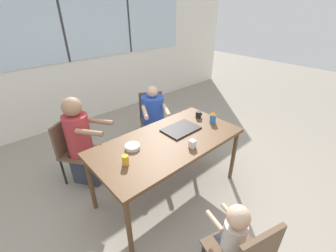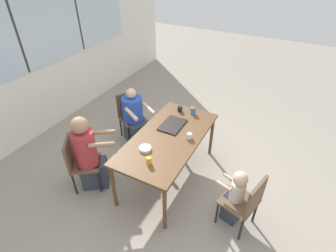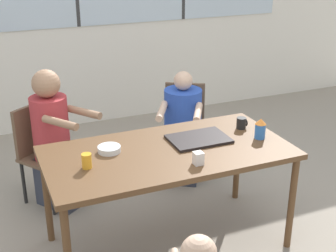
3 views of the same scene
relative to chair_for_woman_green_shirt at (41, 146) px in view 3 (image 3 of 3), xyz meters
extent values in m
plane|color=gray|center=(0.73, -1.03, -0.50)|extent=(16.00, 16.00, 0.00)
cube|color=white|center=(0.73, 1.63, 0.90)|extent=(8.40, 0.06, 2.80)
cube|color=brown|center=(0.73, -1.03, 0.26)|extent=(1.71, 0.86, 0.04)
cylinder|color=brown|center=(1.54, -1.41, -0.13)|extent=(0.05, 0.05, 0.73)
cylinder|color=brown|center=(-0.07, -0.65, -0.13)|extent=(0.05, 0.05, 0.73)
cylinder|color=brown|center=(1.54, -0.65, -0.13)|extent=(0.05, 0.05, 0.73)
cube|color=brown|center=(0.05, -0.08, -0.09)|extent=(0.56, 0.56, 0.03)
cube|color=brown|center=(-0.05, 0.07, 0.14)|extent=(0.33, 0.25, 0.42)
cylinder|color=black|center=(0.29, -0.12, -0.30)|extent=(0.03, 0.03, 0.40)
cylinder|color=black|center=(0.01, -0.31, -0.30)|extent=(0.03, 0.03, 0.40)
cylinder|color=black|center=(0.09, 0.16, -0.30)|extent=(0.03, 0.03, 0.40)
cylinder|color=black|center=(-0.18, -0.03, -0.30)|extent=(0.03, 0.03, 0.40)
cube|color=brown|center=(1.31, -0.02, -0.09)|extent=(0.55, 0.55, 0.03)
cube|color=brown|center=(1.40, 0.14, 0.14)|extent=(0.35, 0.22, 0.42)
cylinder|color=black|center=(1.38, -0.25, -0.30)|extent=(0.03, 0.03, 0.40)
cylinder|color=black|center=(1.08, -0.08, -0.30)|extent=(0.03, 0.03, 0.40)
cylinder|color=black|center=(1.55, 0.05, -0.30)|extent=(0.03, 0.03, 0.40)
cylinder|color=black|center=(1.25, 0.22, -0.30)|extent=(0.03, 0.03, 0.40)
cube|color=#333847|center=(0.11, -0.16, -0.29)|extent=(0.43, 0.45, 0.42)
cylinder|color=#B23338|center=(0.08, -0.11, 0.19)|extent=(0.30, 0.30, 0.53)
sphere|color=#A37A5B|center=(0.08, -0.11, 0.57)|extent=(0.23, 0.23, 0.23)
cylinder|color=#A37A5B|center=(0.33, -0.24, 0.34)|extent=(0.24, 0.30, 0.06)
cylinder|color=#A37A5B|center=(0.11, -0.39, 0.34)|extent=(0.24, 0.30, 0.06)
cube|color=#333847|center=(1.26, -0.11, -0.29)|extent=(0.48, 0.52, 0.42)
cylinder|color=#284CB7|center=(1.29, -0.05, 0.14)|extent=(0.35, 0.35, 0.43)
sphere|color=#DBB293|center=(1.29, -0.05, 0.44)|extent=(0.17, 0.17, 0.17)
cylinder|color=#DBB293|center=(1.28, -0.38, 0.25)|extent=(0.24, 0.36, 0.06)
cylinder|color=#DBB293|center=(1.01, -0.23, 0.25)|extent=(0.24, 0.36, 0.06)
cube|color=black|center=(1.00, -0.97, 0.29)|extent=(0.43, 0.30, 0.02)
cylinder|color=black|center=(1.40, -0.89, 0.32)|extent=(0.07, 0.07, 0.09)
torus|color=black|center=(1.44, -0.89, 0.32)|extent=(0.01, 0.06, 0.06)
cylinder|color=blue|center=(1.43, -1.11, 0.33)|extent=(0.08, 0.08, 0.11)
cone|color=orange|center=(1.43, -1.11, 0.41)|extent=(0.08, 0.08, 0.04)
cylinder|color=gold|center=(0.15, -1.08, 0.32)|extent=(0.07, 0.07, 0.10)
cube|color=silver|center=(0.83, -1.31, 0.32)|extent=(0.06, 0.06, 0.09)
cylinder|color=silver|center=(0.35, -0.90, 0.30)|extent=(0.16, 0.16, 0.04)
camera|label=1|loc=(-0.68, -2.60, 1.63)|focal=24.00mm
camera|label=2|loc=(-1.80, -2.37, 2.48)|focal=28.00mm
camera|label=3|loc=(-0.40, -3.74, 1.66)|focal=50.00mm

